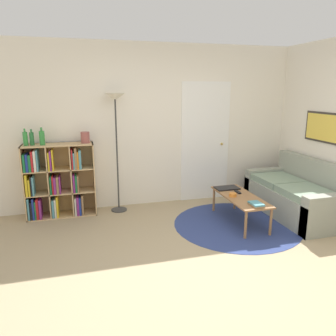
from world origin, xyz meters
TOP-DOWN VIEW (x-y plane):
  - ground_plane at (0.00, 0.00)m, footprint 14.00×14.00m
  - wall_back at (0.03, 2.34)m, footprint 7.47×0.11m
  - wall_right at (2.26, 1.16)m, footprint 0.08×5.31m
  - rug at (0.79, 1.08)m, footprint 1.79×1.79m
  - bookshelf at (-1.68, 2.13)m, footprint 1.01×0.34m
  - floor_lamp at (-0.77, 2.10)m, footprint 0.31×0.31m
  - couch at (1.88, 1.21)m, footprint 0.81×1.66m
  - coffee_table at (0.86, 1.16)m, footprint 0.44×1.11m
  - laptop at (0.83, 1.54)m, footprint 0.36×0.23m
  - bowl at (0.75, 1.17)m, footprint 0.11×0.11m
  - book_stack_on_table at (0.86, 0.72)m, footprint 0.15×0.21m
  - remote at (0.90, 1.31)m, footprint 0.05×0.16m
  - bottle_left at (-2.05, 2.10)m, footprint 0.06×0.06m
  - bottle_middle at (-1.97, 2.11)m, footprint 0.06×0.06m
  - bottle_right at (-1.83, 2.10)m, footprint 0.08×0.08m
  - vase_on_shelf at (-1.23, 2.12)m, footprint 0.13×0.13m

SIDE VIEW (x-z plane):
  - ground_plane at x=0.00m, z-range 0.00..0.00m
  - rug at x=0.79m, z-range 0.00..0.01m
  - couch at x=1.88m, z-range -0.14..0.71m
  - coffee_table at x=0.86m, z-range 0.16..0.56m
  - laptop at x=0.83m, z-range 0.40..0.42m
  - remote at x=0.90m, z-range 0.40..0.42m
  - book_stack_on_table at x=0.86m, z-range 0.40..0.44m
  - bowl at x=0.75m, z-range 0.40..0.45m
  - bookshelf at x=-1.68m, z-range -0.02..1.08m
  - vase_on_shelf at x=-1.23m, z-range 1.11..1.27m
  - bottle_middle at x=-1.97m, z-range 1.09..1.32m
  - bottle_left at x=-2.05m, z-range 1.09..1.33m
  - bottle_right at x=-1.83m, z-range 1.08..1.34m
  - wall_back at x=0.03m, z-range -0.01..2.59m
  - wall_right at x=2.26m, z-range 0.00..2.60m
  - floor_lamp at x=-0.77m, z-range 0.65..2.48m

